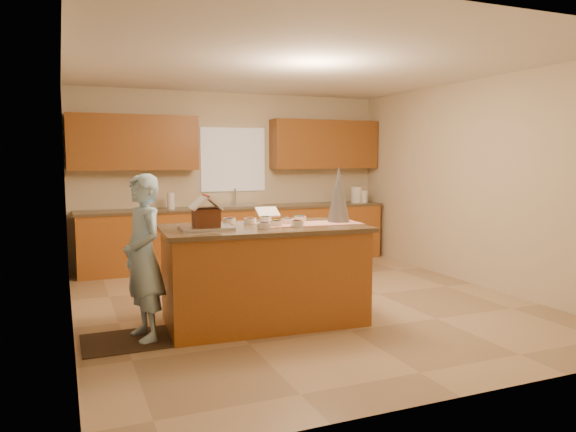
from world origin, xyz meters
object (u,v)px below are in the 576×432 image
Objects in this scene: island_base at (264,277)px; gingerbread_house at (206,215)px; boy at (143,257)px; tinsel_tree at (339,194)px.

island_base is 6.07× the size of gingerbread_house.
island_base is at bearing 80.63° from boy.
gingerbread_house is at bearing 82.46° from boy.
tinsel_tree is at bearing 0.69° from gingerbread_house.
tinsel_tree is at bearing 3.67° from island_base.
gingerbread_house is at bearing -179.31° from tinsel_tree.
boy reaches higher than gingerbread_house.
gingerbread_house is (0.61, 0.06, 0.36)m from boy.
boy is at bearing -177.95° from tinsel_tree.
boy is 0.71m from gingerbread_house.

